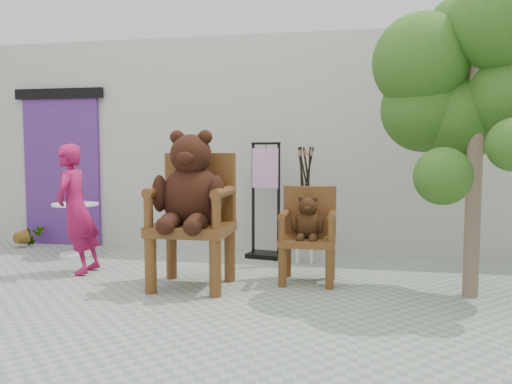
% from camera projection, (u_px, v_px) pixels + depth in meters
% --- Properties ---
extents(ground_plane, '(60.00, 60.00, 0.00)m').
position_uv_depth(ground_plane, '(209.00, 306.00, 4.48)').
color(ground_plane, gray).
rests_on(ground_plane, ground).
extents(back_wall, '(9.00, 1.00, 3.00)m').
position_uv_depth(back_wall, '(265.00, 145.00, 7.40)').
color(back_wall, '#ABAAA0').
rests_on(back_wall, ground).
extents(doorway, '(1.40, 0.11, 2.33)m').
position_uv_depth(doorway, '(62.00, 167.00, 7.46)').
color(doorway, '#4C246E').
rests_on(doorway, ground).
extents(chair_big, '(0.79, 0.85, 1.61)m').
position_uv_depth(chair_big, '(192.00, 198.00, 5.08)').
color(chair_big, '#4A2A0F').
rests_on(chair_big, ground).
extents(chair_small, '(0.58, 0.53, 1.01)m').
position_uv_depth(chair_small, '(308.00, 227.00, 5.31)').
color(chair_small, '#4A2A0F').
rests_on(chair_small, ground).
extents(person, '(0.38, 0.56, 1.47)m').
position_uv_depth(person, '(76.00, 209.00, 5.68)').
color(person, '#921243').
rests_on(person, ground).
extents(cafe_table, '(0.60, 0.60, 0.70)m').
position_uv_depth(cafe_table, '(76.00, 223.00, 6.69)').
color(cafe_table, white).
rests_on(cafe_table, ground).
extents(display_stand, '(0.51, 0.44, 1.51)m').
position_uv_depth(display_stand, '(266.00, 213.00, 6.55)').
color(display_stand, black).
rests_on(display_stand, ground).
extents(stool_bucket, '(0.32, 0.32, 1.45)m').
position_uv_depth(stool_bucket, '(305.00, 212.00, 6.24)').
color(stool_bucket, white).
rests_on(stool_bucket, ground).
extents(tree, '(1.77, 1.62, 3.04)m').
position_uv_depth(tree, '(461.00, 82.00, 4.84)').
color(tree, brown).
rests_on(tree, ground).
extents(potted_plant, '(0.41, 0.38, 0.37)m').
position_uv_depth(potted_plant, '(28.00, 234.00, 7.31)').
color(potted_plant, '#1B3E11').
rests_on(potted_plant, ground).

